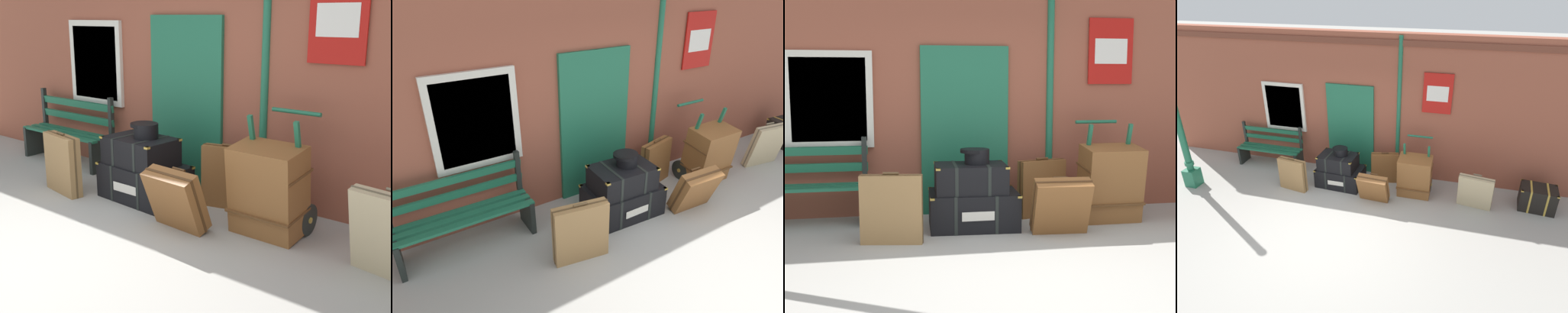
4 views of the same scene
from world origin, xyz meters
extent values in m
plane|color=#A3A099|center=(0.00, 0.00, 0.00)|extent=(60.00, 60.00, 0.00)
cube|color=brown|center=(0.00, 2.60, 1.60)|extent=(10.40, 0.30, 3.20)
cube|color=brown|center=(0.00, 2.44, 3.02)|extent=(10.40, 0.03, 0.12)
cube|color=#1E6647|center=(-0.31, 2.43, 1.05)|extent=(1.10, 0.05, 2.10)
cube|color=#123D2A|center=(-0.31, 2.41, 1.05)|extent=(0.06, 0.02, 2.10)
cube|color=silver|center=(-1.95, 2.43, 1.45)|extent=(1.04, 0.06, 1.16)
cube|color=silver|center=(-1.95, 2.41, 1.45)|extent=(0.88, 0.02, 1.00)
cylinder|color=#1E6647|center=(0.80, 2.45, 1.60)|extent=(0.09, 0.09, 3.14)
cube|color=#B7140F|center=(1.61, 2.43, 2.05)|extent=(0.60, 0.02, 0.84)
cube|color=white|center=(1.61, 2.41, 2.05)|extent=(0.44, 0.01, 0.32)
cube|color=#1E6647|center=(-3.51, 0.79, 0.20)|extent=(0.28, 0.28, 0.40)
cylinder|color=#1E6647|center=(-3.51, 0.79, 0.55)|extent=(0.19, 0.19, 0.08)
cube|color=#1E6647|center=(-2.31, 1.96, 0.45)|extent=(1.60, 0.09, 0.04)
cube|color=#1E6647|center=(-2.31, 2.10, 0.45)|extent=(1.60, 0.09, 0.04)
cube|color=#1E6647|center=(-2.31, 2.24, 0.45)|extent=(1.60, 0.09, 0.04)
cube|color=#1E6647|center=(-2.31, 2.30, 0.65)|extent=(1.60, 0.05, 0.10)
cube|color=#1E6647|center=(-2.31, 2.30, 0.85)|extent=(1.60, 0.05, 0.10)
cube|color=black|center=(-3.07, 2.10, 0.23)|extent=(0.06, 0.40, 0.45)
cube|color=black|center=(-3.07, 2.30, 0.73)|extent=(0.06, 0.06, 0.56)
cube|color=black|center=(-1.55, 2.10, 0.23)|extent=(0.06, 0.40, 0.45)
cube|color=black|center=(-1.55, 2.30, 0.73)|extent=(0.06, 0.06, 0.56)
cube|color=black|center=(-0.32, 1.69, 0.21)|extent=(1.03, 0.70, 0.42)
cube|color=black|center=(-0.55, 1.70, 0.21)|extent=(0.07, 0.65, 0.43)
cube|color=black|center=(-0.10, 1.68, 0.21)|extent=(0.07, 0.65, 0.43)
cube|color=#B79338|center=(-0.82, 1.42, 0.41)|extent=(0.05, 0.05, 0.02)
cube|color=#B79338|center=(0.14, 1.36, 0.41)|extent=(0.05, 0.05, 0.02)
cube|color=#B79338|center=(-0.79, 2.02, 0.41)|extent=(0.05, 0.05, 0.02)
cube|color=#B79338|center=(0.17, 1.96, 0.41)|extent=(0.05, 0.05, 0.02)
cube|color=silver|center=(-0.32, 1.36, 0.21)|extent=(0.36, 0.01, 0.10)
cube|color=black|center=(-0.36, 1.67, 0.58)|extent=(0.83, 0.58, 0.32)
cube|color=black|center=(-0.54, 1.68, 0.58)|extent=(0.06, 0.55, 0.33)
cube|color=black|center=(-0.18, 1.66, 0.58)|extent=(0.06, 0.55, 0.33)
cube|color=#B79338|center=(-0.75, 1.44, 0.73)|extent=(0.05, 0.05, 0.02)
cube|color=#B79338|center=(0.01, 1.40, 0.73)|extent=(0.05, 0.05, 0.02)
cube|color=#B79338|center=(-0.73, 1.94, 0.73)|extent=(0.05, 0.05, 0.02)
cube|color=#B79338|center=(0.03, 1.90, 0.73)|extent=(0.05, 0.05, 0.02)
cylinder|color=black|center=(-0.28, 1.69, 0.83)|extent=(0.28, 0.28, 0.17)
cylinder|color=black|center=(-0.32, 1.69, 0.89)|extent=(0.30, 0.30, 0.04)
cube|color=black|center=(1.34, 1.67, 0.01)|extent=(0.56, 0.28, 0.03)
cube|color=#1E6647|center=(1.09, 1.87, 0.58)|extent=(0.04, 0.35, 1.17)
cube|color=#1E6647|center=(1.59, 1.87, 0.58)|extent=(0.04, 0.35, 1.17)
cylinder|color=#1E6647|center=(1.34, 2.18, 1.16)|extent=(0.54, 0.04, 0.04)
cylinder|color=black|center=(1.02, 1.93, 0.16)|extent=(0.04, 0.32, 0.32)
cylinder|color=#B79338|center=(1.02, 1.93, 0.16)|extent=(0.07, 0.06, 0.06)
cylinder|color=black|center=(1.66, 1.93, 0.16)|extent=(0.04, 0.32, 0.32)
cylinder|color=#B79338|center=(1.66, 1.93, 0.16)|extent=(0.07, 0.06, 0.06)
cube|color=brown|center=(1.34, 1.69, 0.46)|extent=(0.68, 0.54, 0.92)
cube|color=brown|center=(1.34, 1.69, 0.27)|extent=(0.70, 0.46, 0.08)
cube|color=brown|center=(1.34, 1.69, 0.66)|extent=(0.70, 0.46, 0.08)
cube|color=brown|center=(0.60, 2.08, 0.35)|extent=(0.62, 0.29, 0.70)
cylinder|color=#4F3018|center=(0.60, 2.08, 0.72)|extent=(0.16, 0.07, 0.03)
cube|color=#482C16|center=(0.60, 2.08, 0.35)|extent=(0.60, 0.17, 0.71)
cube|color=olive|center=(-1.26, 1.24, 0.36)|extent=(0.65, 0.26, 0.72)
cylinder|color=brown|center=(-1.26, 1.24, 0.74)|extent=(0.16, 0.05, 0.03)
cube|color=brown|center=(-1.26, 1.24, 0.36)|extent=(0.64, 0.13, 0.73)
cube|color=tan|center=(2.58, 1.52, 0.38)|extent=(0.70, 0.37, 0.76)
cylinder|color=#71644C|center=(2.58, 1.54, 0.76)|extent=(0.16, 0.05, 0.03)
cube|color=brown|center=(2.58, 1.52, 0.38)|extent=(0.70, 0.28, 0.75)
cube|color=brown|center=(0.56, 1.22, 0.32)|extent=(0.63, 0.44, 0.64)
cylinder|color=#4F3018|center=(0.56, 1.27, 0.63)|extent=(0.16, 0.04, 0.03)
cube|color=#482C16|center=(0.56, 1.22, 0.32)|extent=(0.64, 0.29, 0.59)
cube|color=black|center=(3.80, 1.85, 0.24)|extent=(0.72, 0.54, 0.48)
cube|color=#B79338|center=(3.65, 1.87, 0.24)|extent=(0.08, 0.49, 0.49)
cube|color=#B79338|center=(3.95, 1.84, 0.24)|extent=(0.08, 0.49, 0.49)
cube|color=#B79338|center=(3.46, 1.66, 0.47)|extent=(0.05, 0.05, 0.02)
cube|color=#B79338|center=(4.10, 1.61, 0.47)|extent=(0.05, 0.05, 0.02)
cube|color=#B79338|center=(3.50, 2.10, 0.47)|extent=(0.05, 0.05, 0.02)
cube|color=#B79338|center=(4.14, 2.04, 0.47)|extent=(0.05, 0.05, 0.02)
camera|label=1|loc=(3.74, -2.42, 2.09)|focal=47.40mm
camera|label=2|loc=(-2.88, -1.52, 2.96)|focal=32.76mm
camera|label=3|loc=(-1.36, -4.38, 1.69)|focal=50.51mm
camera|label=4|loc=(2.14, -4.60, 4.14)|focal=31.84mm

